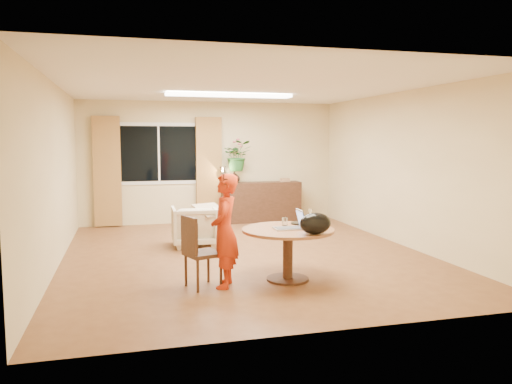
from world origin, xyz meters
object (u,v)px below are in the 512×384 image
Objects in this scene: dining_table at (288,240)px; child at (225,231)px; dining_chair at (203,251)px; armchair at (194,226)px; sideboard at (261,202)px.

child is (-0.83, -0.07, 0.17)m from dining_table.
dining_table is 0.85m from child.
dining_chair is at bearing -82.15° from child.
armchair is 0.43× the size of sideboard.
child is 2.48m from armchair.
dining_chair is (-1.09, -0.03, -0.08)m from dining_table.
child is at bearing -110.47° from sideboard.
sideboard is at bearing 47.00° from dining_chair.
armchair is (-0.88, 2.38, -0.19)m from dining_table.
dining_table is 0.67× the size of sideboard.
sideboard is at bearing 78.94° from dining_table.
child reaches higher than armchair.
dining_table is 4.61m from sideboard.
sideboard is (1.71, 4.59, -0.26)m from child.
child is at bearing -175.01° from dining_table.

